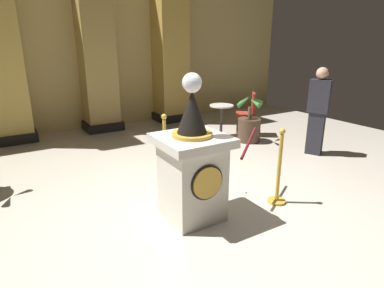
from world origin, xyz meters
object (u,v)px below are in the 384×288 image
stanchion_far (165,160)px  stanchion_near (278,178)px  cafe_table (221,117)px  cafe_chair_red (249,110)px  pedestal_clock (192,166)px  bystander_guest (318,110)px  potted_palm_right (249,127)px

stanchion_far → stanchion_near: bearing=-52.7°
stanchion_far → cafe_table: size_ratio=1.49×
cafe_table → cafe_chair_red: (0.61, -0.20, 0.12)m
pedestal_clock → cafe_chair_red: pedestal_clock is taller
pedestal_clock → stanchion_far: bearing=81.1°
bystander_guest → stanchion_near: bearing=-152.5°
cafe_chair_red → bystander_guest: bearing=-82.6°
potted_palm_right → cafe_chair_red: bearing=51.5°
potted_palm_right → bystander_guest: bearing=-67.6°
stanchion_near → potted_palm_right: stanchion_near is taller
pedestal_clock → potted_palm_right: bearing=37.7°
potted_palm_right → bystander_guest: 1.47m
cafe_table → cafe_chair_red: cafe_chair_red is taller
stanchion_far → cafe_table: stanchion_far is taller
bystander_guest → cafe_table: (-0.82, 1.85, -0.40)m
stanchion_near → cafe_table: bearing=67.4°
stanchion_far → potted_palm_right: bearing=22.3°
pedestal_clock → potted_palm_right: 3.38m
stanchion_near → cafe_chair_red: stanchion_near is taller
stanchion_near → potted_palm_right: (1.51, 2.32, -0.04)m
potted_palm_right → cafe_chair_red: size_ratio=1.05×
bystander_guest → cafe_chair_red: 1.69m
pedestal_clock → cafe_table: 3.54m
stanchion_near → bystander_guest: bearing=27.5°
pedestal_clock → stanchion_near: 1.22m
potted_palm_right → pedestal_clock: bearing=-142.3°
stanchion_far → bystander_guest: 3.07m
stanchion_near → cafe_chair_red: 3.27m
stanchion_near → stanchion_far: 1.63m
stanchion_near → stanchion_far: bearing=127.3°
potted_palm_right → bystander_guest: bystander_guest is taller
stanchion_near → bystander_guest: size_ratio=0.63×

